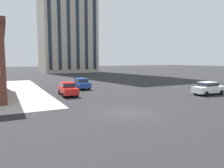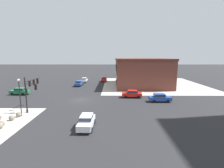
% 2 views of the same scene
% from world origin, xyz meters
% --- Properties ---
extents(ground_plane, '(320.00, 320.00, 0.00)m').
position_xyz_m(ground_plane, '(0.00, 0.00, 0.00)').
color(ground_plane, '#262628').
extents(sidewalk_far_corner, '(32.00, 32.00, 0.02)m').
position_xyz_m(sidewalk_far_corner, '(-20.00, 20.00, 0.00)').
color(sidewalk_far_corner, '#B7B2A8').
rests_on(sidewalk_far_corner, ground).
extents(traffic_signal_main, '(5.63, 2.09, 5.89)m').
position_xyz_m(traffic_signal_main, '(7.12, -7.07, 3.77)').
color(traffic_signal_main, black).
rests_on(traffic_signal_main, ground).
extents(bollard_sphere_curb_a, '(0.79, 0.79, 0.79)m').
position_xyz_m(bollard_sphere_curb_a, '(10.29, -7.61, 0.40)').
color(bollard_sphere_curb_a, gray).
rests_on(bollard_sphere_curb_a, ground).
extents(bollard_sphere_curb_b, '(0.79, 0.79, 0.79)m').
position_xyz_m(bollard_sphere_curb_b, '(11.77, -7.81, 0.40)').
color(bollard_sphere_curb_b, gray).
rests_on(bollard_sphere_curb_b, ground).
extents(bollard_sphere_curb_c, '(0.79, 0.79, 0.79)m').
position_xyz_m(bollard_sphere_curb_c, '(13.88, -7.90, 0.40)').
color(bollard_sphere_curb_c, gray).
rests_on(bollard_sphere_curb_c, ground).
extents(bollard_sphere_curb_d, '(0.79, 0.79, 0.79)m').
position_xyz_m(bollard_sphere_curb_d, '(14.64, -7.63, 0.40)').
color(bollard_sphere_curb_d, gray).
rests_on(bollard_sphere_curb_d, ground).
extents(street_lamp_corner_near, '(0.36, 0.36, 5.87)m').
position_xyz_m(street_lamp_corner_near, '(10.00, -7.33, 3.64)').
color(street_lamp_corner_near, black).
rests_on(street_lamp_corner_near, ground).
extents(car_main_northbound_near, '(2.14, 4.52, 1.68)m').
position_xyz_m(car_main_northbound_near, '(-4.83, -15.65, 0.92)').
color(car_main_northbound_near, '#1E6B3D').
rests_on(car_main_northbound_near, ground).
extents(car_main_northbound_far, '(4.44, 1.98, 1.68)m').
position_xyz_m(car_main_northbound_far, '(14.22, 3.45, 0.92)').
color(car_main_northbound_far, silver).
rests_on(car_main_northbound_far, ground).
extents(car_main_southbound_near, '(1.90, 4.41, 1.68)m').
position_xyz_m(car_main_southbound_near, '(1.49, 16.48, 0.92)').
color(car_main_southbound_near, '#23479E').
rests_on(car_main_southbound_near, ground).
extents(car_main_southbound_far, '(4.45, 1.99, 1.68)m').
position_xyz_m(car_main_southbound_far, '(-26.75, 3.64, 0.92)').
color(car_main_southbound_far, red).
rests_on(car_main_southbound_far, ground).
extents(car_cross_westbound, '(4.46, 2.02, 1.68)m').
position_xyz_m(car_cross_westbound, '(-24.46, -3.30, 0.92)').
color(car_cross_westbound, silver).
rests_on(car_cross_westbound, ground).
extents(car_parked_curb, '(4.46, 2.00, 1.68)m').
position_xyz_m(car_parked_curb, '(-17.19, -3.84, 0.92)').
color(car_parked_curb, '#23479E').
rests_on(car_parked_curb, ground).
extents(car_main_mid, '(2.09, 4.50, 1.68)m').
position_xyz_m(car_main_mid, '(-2.08, 11.21, 0.92)').
color(car_main_mid, red).
rests_on(car_main_mid, ground).
extents(storefront_block_near_corner, '(20.37, 16.19, 8.55)m').
position_xyz_m(storefront_block_near_corner, '(-18.98, 15.88, 4.28)').
color(storefront_block_near_corner, brown).
rests_on(storefront_block_near_corner, ground).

